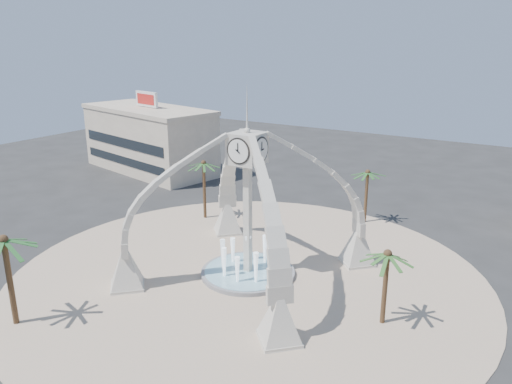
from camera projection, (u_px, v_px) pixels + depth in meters
The scene contains 9 objects.
ground at pixel (248, 275), 42.64m from camera, with size 140.00×140.00×0.00m, color #282828.
plaza at pixel (248, 275), 42.63m from camera, with size 40.00×40.00×0.06m, color tan.
clock_tower at pixel (248, 203), 40.72m from camera, with size 17.94×17.94×16.30m.
fountain at pixel (248, 272), 42.55m from camera, with size 8.00×8.00×3.62m.
building_nw at pixel (149, 139), 75.26m from camera, with size 23.75×13.73×11.90m.
palm_east at pixel (388, 255), 33.89m from camera, with size 4.15×4.15×6.06m.
palm_west at pixel (204, 164), 54.36m from camera, with size 4.20×4.20×7.07m.
palm_north at pixel (368, 173), 53.24m from camera, with size 4.08×4.08×6.37m.
palm_south at pixel (3, 241), 33.50m from camera, with size 4.94×4.94×7.22m.
Camera 1 is at (21.10, -32.40, 19.34)m, focal length 35.00 mm.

